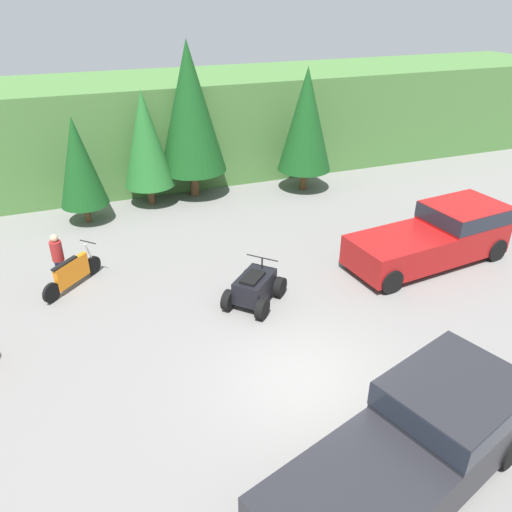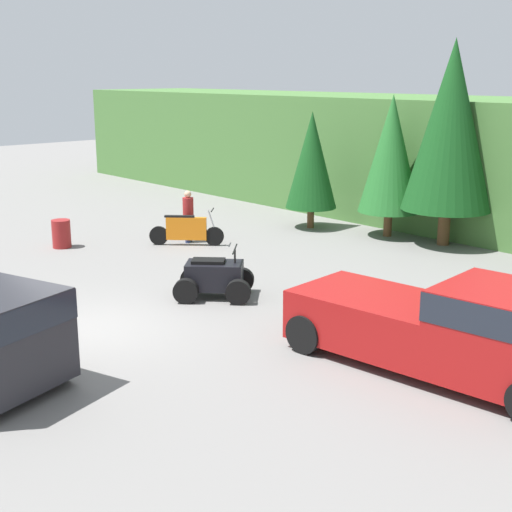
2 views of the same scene
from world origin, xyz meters
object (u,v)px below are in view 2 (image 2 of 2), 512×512
(dirt_bike, at_px, (187,230))
(rider_person, at_px, (188,214))
(pickup_truck_red, at_px, (458,327))
(steel_barrel, at_px, (61,234))
(quad_atv, at_px, (214,278))

(dirt_bike, xyz_separation_m, rider_person, (-0.32, 0.32, 0.43))
(pickup_truck_red, bearing_deg, steel_barrel, 176.54)
(rider_person, xyz_separation_m, steel_barrel, (-2.08, -3.41, -0.48))
(rider_person, bearing_deg, quad_atv, -65.82)
(dirt_bike, height_order, steel_barrel, dirt_bike)
(steel_barrel, bearing_deg, pickup_truck_red, 2.46)
(pickup_truck_red, height_order, dirt_bike, pickup_truck_red)
(quad_atv, relative_size, steel_barrel, 2.51)
(quad_atv, xyz_separation_m, steel_barrel, (-7.24, -0.33, -0.05))
(steel_barrel, bearing_deg, dirt_bike, 52.14)
(dirt_bike, distance_m, rider_person, 0.62)
(quad_atv, distance_m, rider_person, 6.02)
(pickup_truck_red, relative_size, quad_atv, 2.56)
(pickup_truck_red, xyz_separation_m, dirt_bike, (-11.42, 2.50, -0.47))
(pickup_truck_red, height_order, steel_barrel, pickup_truck_red)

